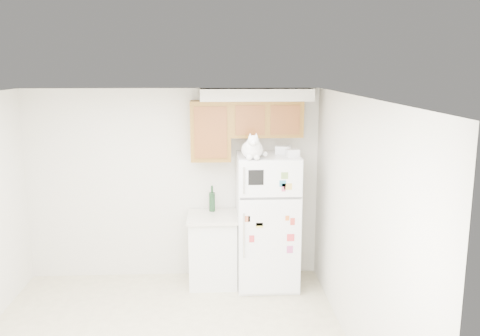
{
  "coord_description": "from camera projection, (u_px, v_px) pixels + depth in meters",
  "views": [
    {
      "loc": [
        0.54,
        -4.53,
        2.78
      ],
      "look_at": [
        0.85,
        1.55,
        1.55
      ],
      "focal_mm": 38.0,
      "sensor_mm": 36.0,
      "label": 1
    }
  ],
  "objects": [
    {
      "name": "storage_box_back",
      "position": [
        283.0,
        150.0,
        6.3
      ],
      "size": [
        0.21,
        0.18,
        0.1
      ],
      "primitive_type": "cube",
      "rotation": [
        0.0,
        0.0,
        -0.34
      ],
      "color": "white",
      "rests_on": "refrigerator"
    },
    {
      "name": "storage_box_front",
      "position": [
        292.0,
        153.0,
        6.12
      ],
      "size": [
        0.17,
        0.13,
        0.09
      ],
      "primitive_type": "cube",
      "rotation": [
        0.0,
        0.0,
        0.17
      ],
      "color": "white",
      "rests_on": "refrigerator"
    },
    {
      "name": "bottle_amber",
      "position": [
        212.0,
        199.0,
        6.58
      ],
      "size": [
        0.07,
        0.07,
        0.31
      ],
      "primitive_type": null,
      "color": "#593814",
      "rests_on": "base_counter"
    },
    {
      "name": "room_shell",
      "position": [
        171.0,
        183.0,
        4.87
      ],
      "size": [
        3.84,
        4.04,
        2.52
      ],
      "color": "silver",
      "rests_on": "ground_plane"
    },
    {
      "name": "cat",
      "position": [
        253.0,
        149.0,
        5.97
      ],
      "size": [
        0.32,
        0.46,
        0.33
      ],
      "color": "white",
      "rests_on": "refrigerator"
    },
    {
      "name": "refrigerator",
      "position": [
        267.0,
        221.0,
        6.42
      ],
      "size": [
        0.76,
        0.78,
        1.7
      ],
      "color": "white",
      "rests_on": "ground_plane"
    },
    {
      "name": "base_counter",
      "position": [
        213.0,
        249.0,
        6.53
      ],
      "size": [
        0.64,
        0.64,
        0.92
      ],
      "color": "white",
      "rests_on": "ground_plane"
    },
    {
      "name": "bottle_green",
      "position": [
        212.0,
        198.0,
        6.57
      ],
      "size": [
        0.08,
        0.08,
        0.34
      ],
      "primitive_type": null,
      "color": "#19381E",
      "rests_on": "base_counter"
    }
  ]
}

